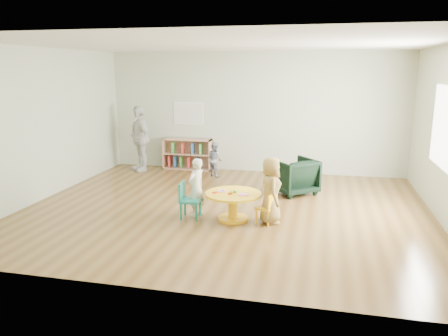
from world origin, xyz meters
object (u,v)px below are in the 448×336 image
Objects in this scene: adult_caretaker at (140,138)px; bookshelf at (187,154)px; child_left at (196,187)px; activity_table at (233,201)px; kid_chair_right at (268,207)px; child_right at (271,190)px; armchair at (294,176)px; kid_chair_left at (188,199)px; toddler at (215,159)px.

bookshelf is at bearing 63.42° from adult_caretaker.
child_left reaches higher than bookshelf.
kid_chair_right is (0.58, -0.05, -0.05)m from activity_table.
child_right is (1.24, -0.06, 0.04)m from child_left.
activity_table is 0.58× the size of adult_caretaker.
bookshelf is (-1.85, 3.39, 0.05)m from activity_table.
armchair is 0.49× the size of adult_caretaker.
kid_chair_left is (-0.75, -0.08, 0.01)m from activity_table.
armchair is 2.14m from toddler.
adult_caretaker is at bearing -159.16° from bookshelf.
armchair is 0.99× the size of toddler.
adult_caretaker is at bearing 32.29° from toddler.
child_left reaches higher than activity_table.
child_left is (-0.64, 0.06, 0.18)m from activity_table.
activity_table is 3.86m from bookshelf.
kid_chair_right is 3.29m from toddler.
child_left reaches higher than kid_chair_left.
armchair is at bearing 64.27° from activity_table.
child_right is (0.61, -0.01, 0.22)m from activity_table.
kid_chair_right is 1.24m from child_left.
armchair is 0.72× the size of child_right.
child_left reaches higher than kid_chair_right.
child_right is 1.38× the size of toddler.
armchair is (0.28, 1.83, 0.08)m from kid_chair_right.
adult_caretaker reaches higher than bookshelf.
kid_chair_left is 0.50× the size of bookshelf.
child_left is 0.63× the size of adult_caretaker.
adult_caretaker is at bearing 31.44° from child_right.
armchair is at bearing -26.04° from child_right.
kid_chair_right is at bearing 128.38° from child_right.
toddler reaches higher than armchair.
adult_caretaker is (-1.06, -0.40, 0.42)m from bookshelf.
kid_chair_right is at bearing 1.44° from adult_caretaker.
bookshelf is at bearing 17.78° from child_right.
toddler is (-1.87, 1.05, 0.04)m from armchair.
kid_chair_right is 0.32× the size of adult_caretaker.
kid_chair_left is 1.37m from child_right.
activity_table is 4.19m from adult_caretaker.
adult_caretaker is at bearing -56.67° from armchair.
kid_chair_left is 2.45m from armchair.
kid_chair_left is at bearing -72.30° from bookshelf.
kid_chair_left is 0.56× the size of child_right.
activity_table is at bearing 71.17° from child_right.
kid_chair_right is (1.32, 0.02, -0.05)m from kid_chair_left.
child_right is at bearing -0.70° from activity_table.
toddler is (-1.59, 2.88, 0.12)m from kid_chair_right.
bookshelf is at bearing 118.65° from activity_table.
activity_table is at bearing 93.28° from kid_chair_left.
adult_caretaker is (-2.91, 2.99, 0.47)m from activity_table.
child_left is (1.21, -3.33, 0.12)m from bookshelf.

